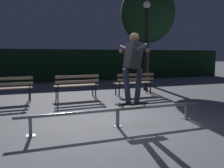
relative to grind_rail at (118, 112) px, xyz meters
The scene contains 10 objects.
ground_plane 0.42m from the grind_rail, 90.00° to the left, with size 90.00×90.00×0.00m, color slate.
hedge_backdrop 10.46m from the grind_rail, 90.00° to the left, with size 24.00×1.20×1.90m, color black.
grind_rail is the anchor object (origin of this frame).
skateboard 0.40m from the grind_rail, ahead, with size 0.78×0.20×0.09m.
skateboarder 1.16m from the grind_rail, ahead, with size 0.62×1.41×1.56m.
park_bench_leftmost 4.59m from the grind_rail, 120.07° to the left, with size 1.62×0.49×0.88m.
park_bench_left_center 3.97m from the grind_rail, 89.47° to the left, with size 1.62×0.49×0.88m.
park_bench_right_center 4.63m from the grind_rail, 59.14° to the left, with size 1.62×0.49×0.88m.
tree_far_right 8.87m from the grind_rail, 56.52° to the left, with size 2.79×2.79×5.26m.
lamp_post_right 6.39m from the grind_rail, 55.34° to the left, with size 0.32×0.32×3.90m.
Camera 1 is at (-2.10, -5.31, 1.57)m, focal length 40.80 mm.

